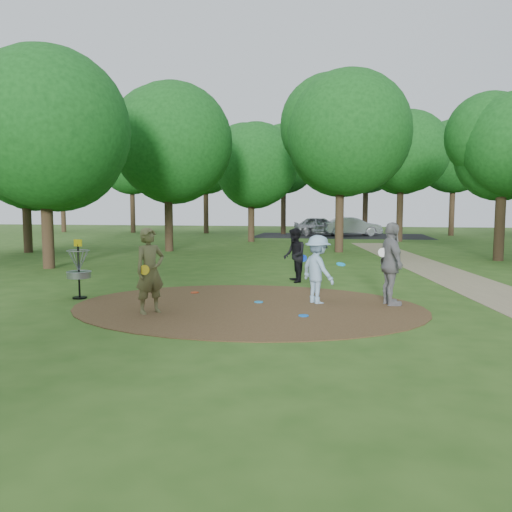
# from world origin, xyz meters

# --- Properties ---
(ground) EXTENTS (100.00, 100.00, 0.00)m
(ground) POSITION_xyz_m (0.00, 0.00, 0.00)
(ground) COLOR #2D5119
(ground) RESTS_ON ground
(dirt_clearing) EXTENTS (8.40, 8.40, 0.02)m
(dirt_clearing) POSITION_xyz_m (0.00, 0.00, 0.01)
(dirt_clearing) COLOR #47301C
(dirt_clearing) RESTS_ON ground
(footpath) EXTENTS (7.55, 39.89, 0.01)m
(footpath) POSITION_xyz_m (6.50, 2.00, 0.01)
(footpath) COLOR #8C7A5B
(footpath) RESTS_ON ground
(parking_lot) EXTENTS (14.00, 8.00, 0.01)m
(parking_lot) POSITION_xyz_m (2.00, 30.00, 0.00)
(parking_lot) COLOR black
(parking_lot) RESTS_ON ground
(player_observer_with_disc) EXTENTS (0.80, 0.83, 1.92)m
(player_observer_with_disc) POSITION_xyz_m (-1.97, -1.13, 0.96)
(player_observer_with_disc) COLOR brown
(player_observer_with_disc) RESTS_ON ground
(player_throwing_with_disc) EXTENTS (1.30, 1.23, 1.69)m
(player_throwing_with_disc) POSITION_xyz_m (1.63, 0.69, 0.84)
(player_throwing_with_disc) COLOR #8CB2D1
(player_throwing_with_disc) RESTS_ON ground
(player_walking_with_disc) EXTENTS (0.86, 0.98, 1.71)m
(player_walking_with_disc) POSITION_xyz_m (0.72, 4.08, 0.86)
(player_walking_with_disc) COLOR black
(player_walking_with_disc) RESTS_ON ground
(player_waiting_with_disc) EXTENTS (0.79, 1.27, 2.01)m
(player_waiting_with_disc) POSITION_xyz_m (3.37, 0.74, 1.01)
(player_waiting_with_disc) COLOR gray
(player_waiting_with_disc) RESTS_ON ground
(disc_ground_cyan) EXTENTS (0.22, 0.22, 0.02)m
(disc_ground_cyan) POSITION_xyz_m (0.19, 0.48, 0.03)
(disc_ground_cyan) COLOR #1B8EDC
(disc_ground_cyan) RESTS_ON dirt_clearing
(disc_ground_blue) EXTENTS (0.22, 0.22, 0.02)m
(disc_ground_blue) POSITION_xyz_m (1.41, -0.88, 0.03)
(disc_ground_blue) COLOR blue
(disc_ground_blue) RESTS_ON dirt_clearing
(disc_ground_red) EXTENTS (0.22, 0.22, 0.02)m
(disc_ground_red) POSITION_xyz_m (-1.78, 1.54, 0.03)
(disc_ground_red) COLOR red
(disc_ground_red) RESTS_ON dirt_clearing
(car_left) EXTENTS (4.77, 2.29, 1.57)m
(car_left) POSITION_xyz_m (0.35, 30.33, 0.79)
(car_left) COLOR #9D9FA4
(car_left) RESTS_ON ground
(car_right) EXTENTS (4.92, 2.75, 1.54)m
(car_right) POSITION_xyz_m (2.92, 30.06, 0.77)
(car_right) COLOR #B8BCC0
(car_right) RESTS_ON ground
(disc_golf_basket) EXTENTS (0.63, 0.63, 1.54)m
(disc_golf_basket) POSITION_xyz_m (-4.50, 0.30, 0.87)
(disc_golf_basket) COLOR black
(disc_golf_basket) RESTS_ON ground
(tree_ring) EXTENTS (37.38, 45.21, 9.08)m
(tree_ring) POSITION_xyz_m (0.60, 9.90, 5.21)
(tree_ring) COLOR #332316
(tree_ring) RESTS_ON ground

